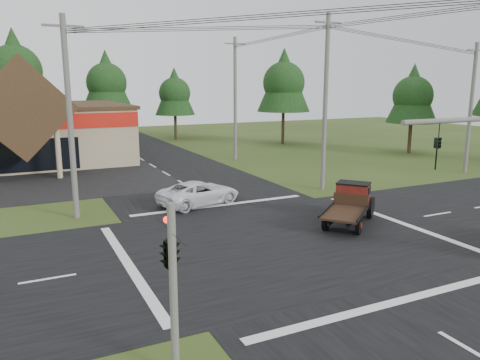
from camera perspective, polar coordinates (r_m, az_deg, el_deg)
ground at (r=21.79m, az=5.03°, el=-7.38°), size 120.00×120.00×0.00m
road_ns at (r=21.78m, az=5.03°, el=-7.36°), size 12.00×120.00×0.02m
road_ew at (r=21.78m, az=5.03°, el=-7.35°), size 120.00×12.00×0.02m
traffic_signal_corner at (r=11.37m, az=-8.58°, el=-6.85°), size 0.53×2.48×4.40m
utility_pole_nw at (r=25.84m, az=-20.04°, el=7.19°), size 2.00×0.30×10.50m
utility_pole_ne at (r=31.71m, az=10.36°, el=9.33°), size 2.00×0.30×11.50m
utility_pole_far at (r=41.53m, az=26.33°, el=7.94°), size 2.00×0.30×10.20m
utility_pole_n at (r=43.82m, az=-0.60°, el=9.94°), size 2.00×0.30×11.20m
tree_row_c at (r=58.67m, az=-25.75°, el=12.18°), size 7.28×7.28×13.13m
tree_row_d at (r=60.58m, az=-15.98°, el=11.55°), size 6.16×6.16×11.11m
tree_row_e at (r=60.59m, az=-7.98°, el=10.61°), size 5.04×5.04×9.09m
tree_side_ne at (r=55.58m, az=5.37°, el=11.96°), size 6.16×6.16×11.11m
tree_side_e_near at (r=51.11m, az=20.34°, el=9.81°), size 5.04×5.04×9.09m
antique_flatbed_truck at (r=24.48m, az=13.12°, el=-2.99°), size 4.98×4.57×2.05m
white_pickup at (r=27.94m, az=-5.00°, el=-1.57°), size 5.54×3.65×1.42m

